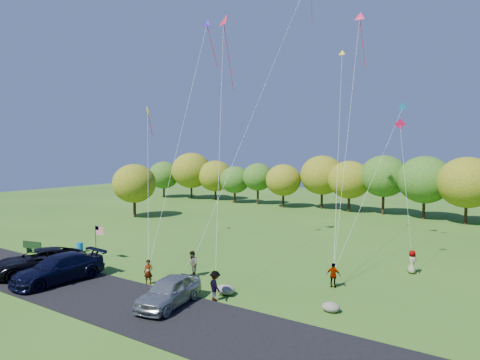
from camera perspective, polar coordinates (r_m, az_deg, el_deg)
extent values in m
plane|color=#34611B|center=(29.92, -11.00, -13.08)|extent=(140.00, 140.00, 0.00)
cube|color=black|center=(27.37, -17.13, -14.76)|extent=(44.00, 6.00, 0.06)
cylinder|color=#372314|center=(82.43, -8.89, -1.25)|extent=(0.36, 0.36, 2.47)
ellipsoid|color=#245E18|center=(82.18, -8.92, 1.15)|extent=(6.84, 6.84, 6.16)
cylinder|color=#372314|center=(76.73, -7.35, -1.51)|extent=(0.36, 0.36, 2.77)
ellipsoid|color=#245E18|center=(76.49, -7.37, 0.83)|extent=(5.39, 5.39, 4.85)
cylinder|color=#372314|center=(74.60, -4.27, -1.82)|extent=(0.36, 0.36, 2.33)
ellipsoid|color=#406519|center=(74.36, -4.28, 0.48)|extent=(5.61, 5.61, 5.05)
cylinder|color=#372314|center=(71.10, -0.98, -1.87)|extent=(0.36, 0.36, 2.88)
ellipsoid|color=#245E18|center=(70.83, -0.98, 0.87)|extent=(6.02, 6.02, 5.42)
cylinder|color=#372314|center=(68.39, 2.74, -2.20)|extent=(0.36, 0.36, 2.68)
ellipsoid|color=#406519|center=(68.10, 2.75, 0.75)|extent=(6.71, 6.71, 6.04)
cylinder|color=#372314|center=(64.54, 5.50, -2.39)|extent=(0.36, 0.36, 3.12)
ellipsoid|color=#245E18|center=(64.24, 5.52, 0.85)|extent=(6.44, 6.44, 5.80)
cylinder|color=#372314|center=(62.24, 9.76, -2.67)|extent=(0.36, 0.36, 3.11)
ellipsoid|color=#406519|center=(61.95, 9.80, 0.22)|extent=(4.89, 4.89, 4.40)
cylinder|color=#372314|center=(61.94, 14.38, -2.98)|extent=(0.36, 0.36, 2.65)
ellipsoid|color=#406519|center=(61.62, 14.43, 0.16)|extent=(6.40, 6.40, 5.76)
cylinder|color=#372314|center=(60.38, 19.23, -3.42)|extent=(0.36, 0.36, 2.31)
ellipsoid|color=#406519|center=(60.09, 19.29, -0.75)|extent=(5.13, 5.13, 4.62)
cylinder|color=#372314|center=(58.34, 23.70, -3.58)|extent=(0.36, 0.36, 2.75)
ellipsoid|color=#245E18|center=(58.01, 23.79, -0.35)|extent=(5.93, 5.93, 5.34)
cylinder|color=#372314|center=(57.39, 29.14, -3.79)|extent=(0.36, 0.36, 2.91)
ellipsoid|color=#406519|center=(57.08, 29.24, -0.73)|extent=(5.01, 5.01, 4.51)
cylinder|color=#372314|center=(57.45, -13.87, -3.54)|extent=(0.36, 0.36, 2.60)
ellipsoid|color=#406519|center=(57.13, -13.93, -0.44)|extent=(5.60, 5.60, 5.04)
imported|color=black|center=(33.60, -25.21, -9.83)|extent=(4.87, 6.91, 1.75)
imported|color=black|center=(31.18, -23.06, -10.82)|extent=(2.96, 6.27, 1.77)
imported|color=#93999D|center=(24.99, -9.47, -14.43)|extent=(2.73, 5.04, 1.63)
imported|color=#4C4C59|center=(29.13, -12.12, -11.90)|extent=(0.70, 0.61, 1.62)
imported|color=#4C4C59|center=(30.28, -6.39, -11.06)|extent=(1.09, 1.03, 1.78)
imported|color=#4C4C59|center=(25.61, -3.34, -13.91)|extent=(1.31, 1.10, 1.76)
imported|color=#4C4C59|center=(28.51, 12.36, -12.31)|extent=(0.97, 0.50, 1.58)
imported|color=#4C4C59|center=(33.17, 21.96, -10.10)|extent=(0.97, 0.91, 1.66)
cube|color=#143312|center=(40.46, -25.72, -8.21)|extent=(1.95, 0.59, 0.07)
cube|color=#143312|center=(40.30, -25.98, -7.79)|extent=(1.94, 0.52, 0.60)
cube|color=#143312|center=(41.21, -26.30, -8.34)|extent=(0.20, 0.50, 0.46)
cube|color=#143312|center=(39.82, -25.11, -8.73)|extent=(0.20, 0.50, 0.46)
cylinder|color=blue|center=(39.58, -20.58, -8.41)|extent=(0.54, 0.54, 0.82)
cylinder|color=black|center=(36.38, -18.68, -7.90)|extent=(0.05, 0.05, 2.75)
cube|color=red|center=(35.81, -18.23, -6.46)|extent=(0.99, 0.66, 0.02)
cube|color=navy|center=(36.01, -18.51, -6.09)|extent=(0.40, 0.02, 0.31)
ellipsoid|color=gray|center=(26.79, -1.95, -14.39)|extent=(1.20, 0.94, 0.60)
ellipsoid|color=gray|center=(24.64, 12.01, -16.24)|extent=(1.01, 0.84, 0.52)
cone|color=red|center=(38.62, -2.21, 20.39)|extent=(1.56, 1.16, 1.29)
cone|color=#3412B7|center=(37.15, -4.46, 20.04)|extent=(0.86, 0.35, 0.81)
cone|color=yellow|center=(41.55, 13.44, 16.14)|extent=(0.71, 0.38, 0.64)
cone|color=#F51148|center=(37.82, 15.67, 20.21)|extent=(1.00, 0.49, 0.91)
cube|color=#DE0F4B|center=(33.28, 20.57, 7.01)|extent=(0.78, 0.21, 0.77)
cube|color=yellow|center=(41.55, -12.21, 8.97)|extent=(0.72, 0.50, 0.83)
cube|color=#147CCA|center=(40.40, 20.85, 9.12)|extent=(0.74, 0.26, 0.71)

